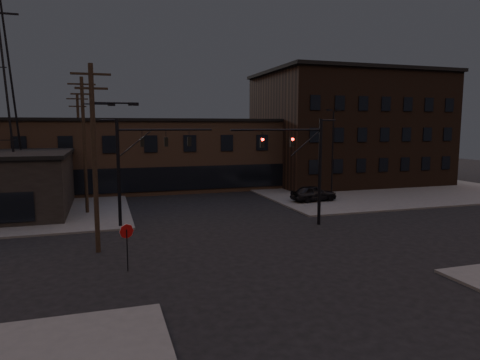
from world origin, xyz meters
name	(u,v)px	position (x,y,z in m)	size (l,w,h in m)	color
ground	(259,247)	(0.00, 0.00, 0.00)	(140.00, 140.00, 0.00)	black
sidewalk_ne	(363,185)	(22.00, 22.00, 0.07)	(30.00, 30.00, 0.15)	#474744
building_row	(181,155)	(0.00, 28.00, 4.00)	(40.00, 12.00, 8.00)	brown
building_right	(347,130)	(22.00, 26.00, 7.00)	(22.00, 16.00, 14.00)	black
traffic_signal_near	(306,160)	(5.36, 4.50, 4.93)	(7.12, 0.24, 8.00)	black
traffic_signal_far	(136,160)	(-6.72, 8.00, 5.01)	(7.12, 0.24, 8.00)	black
stop_sign	(127,236)	(-8.00, -1.99, 1.84)	(0.72, 0.33, 2.48)	black
utility_pole_near	(95,154)	(-9.43, 2.00, 5.87)	(3.70, 0.28, 11.00)	black
utility_pole_mid	(85,142)	(-10.44, 14.00, 6.13)	(3.70, 0.28, 11.50)	black
utility_pole_far	(79,142)	(-11.50, 26.00, 5.78)	(2.20, 0.28, 11.00)	black
lot_light_a	(333,146)	(13.00, 14.00, 5.51)	(1.50, 0.28, 9.14)	black
lot_light_b	(357,143)	(19.00, 19.00, 5.51)	(1.50, 0.28, 9.14)	black
parked_car_lot_a	(314,193)	(10.53, 13.15, 0.93)	(1.85, 4.59, 1.56)	black
parked_car_lot_b	(337,181)	(18.18, 21.70, 0.80)	(1.82, 4.48, 1.30)	silver
car_crossing	(228,182)	(5.50, 25.96, 0.67)	(1.41, 4.05, 1.33)	black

